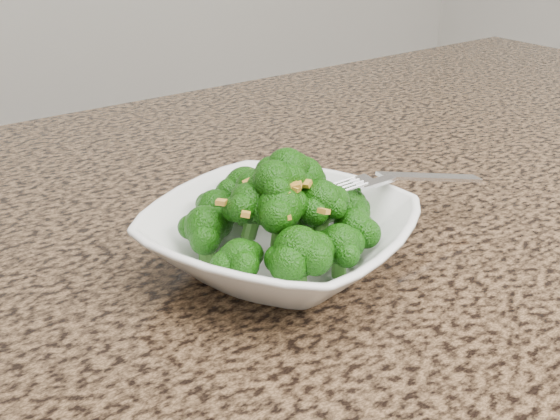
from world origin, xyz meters
TOP-DOWN VIEW (x-y plane):
  - granite_counter at (0.00, 0.30)m, footprint 1.64×1.04m
  - bowl at (-0.09, 0.31)m, footprint 0.27×0.27m
  - broccoli_pile at (-0.09, 0.31)m, footprint 0.18×0.18m
  - garlic_topping at (-0.09, 0.31)m, footprint 0.11×0.11m
  - fork at (0.01, 0.30)m, footprint 0.19×0.06m

SIDE VIEW (x-z plane):
  - granite_counter at x=0.00m, z-range 0.87..0.90m
  - bowl at x=-0.09m, z-range 0.90..0.95m
  - fork at x=0.01m, z-range 0.95..0.96m
  - broccoli_pile at x=-0.09m, z-range 0.95..1.02m
  - garlic_topping at x=-0.09m, z-range 1.02..1.02m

